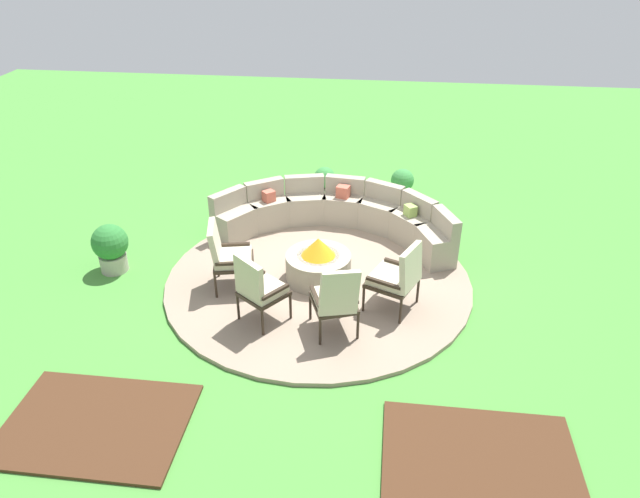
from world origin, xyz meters
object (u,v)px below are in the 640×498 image
lounge_chair_front_left (227,254)px  potted_plant_1 (111,246)px  fire_pit (318,263)px  lounge_chair_back_left (336,298)px  curved_stone_bench (339,216)px  lounge_chair_back_right (398,276)px  potted_plant_0 (402,184)px  potted_plant_2 (325,183)px  lounge_chair_front_right (258,287)px

lounge_chair_front_left → potted_plant_1: 1.93m
fire_pit → lounge_chair_back_left: (0.38, -1.26, 0.28)m
curved_stone_bench → lounge_chair_back_left: (0.22, -2.71, 0.22)m
lounge_chair_back_right → potted_plant_0: (0.06, 3.62, -0.25)m
lounge_chair_back_right → potted_plant_0: bearing=23.2°
lounge_chair_front_left → lounge_chair_back_left: bearing=48.7°
potted_plant_2 → potted_plant_0: bearing=4.2°
lounge_chair_front_right → lounge_chair_back_right: bearing=53.0°
fire_pit → lounge_chair_back_right: lounge_chair_back_right is taller
lounge_chair_front_left → potted_plant_2: bearing=150.2°
curved_stone_bench → lounge_chair_back_right: (1.00, -2.07, 0.21)m
curved_stone_bench → lounge_chair_back_left: 2.73m
potted_plant_1 → fire_pit: bearing=0.9°
curved_stone_bench → lounge_chair_front_left: lounge_chair_front_left is taller
lounge_chair_front_left → lounge_chair_front_right: lounge_chair_front_right is taller
lounge_chair_front_left → lounge_chair_front_right: 1.00m
lounge_chair_back_right → potted_plant_0: lounge_chair_back_right is taller
fire_pit → potted_plant_2: fire_pit is taller
potted_plant_0 → curved_stone_bench: bearing=-124.4°
lounge_chair_back_right → potted_plant_2: 3.78m
fire_pit → lounge_chair_back_left: lounge_chair_back_left is taller
potted_plant_0 → potted_plant_2: potted_plant_2 is taller
lounge_chair_front_right → fire_pit: bearing=97.5°
lounge_chair_front_left → lounge_chair_back_left: lounge_chair_back_left is taller
curved_stone_bench → potted_plant_2: size_ratio=6.19×
curved_stone_bench → potted_plant_1: 3.64m
lounge_chair_back_left → potted_plant_2: (-0.62, 4.15, -0.26)m
lounge_chair_front_right → lounge_chair_back_left: size_ratio=1.01×
curved_stone_bench → potted_plant_2: curved_stone_bench is taller
curved_stone_bench → lounge_chair_back_left: lounge_chair_back_left is taller
potted_plant_1 → lounge_chair_back_right: bearing=-7.5°
fire_pit → lounge_chair_back_right: size_ratio=0.96×
lounge_chair_back_right → potted_plant_0: size_ratio=1.59×
fire_pit → lounge_chair_front_right: bearing=-119.3°
fire_pit → lounge_chair_back_left: 1.34m
lounge_chair_front_left → potted_plant_0: 4.18m
potted_plant_1 → curved_stone_bench: bearing=24.5°
lounge_chair_front_right → lounge_chair_back_right: size_ratio=1.05×
fire_pit → lounge_chair_front_left: lounge_chair_front_left is taller
lounge_chair_back_left → potted_plant_1: size_ratio=1.36×
lounge_chair_front_left → potted_plant_0: bearing=131.2°
lounge_chair_back_left → lounge_chair_front_right: bearing=152.6°
fire_pit → lounge_chair_back_left: size_ratio=0.92×
fire_pit → potted_plant_0: bearing=68.0°
lounge_chair_back_left → lounge_chair_back_right: lounge_chair_back_left is taller
fire_pit → lounge_chair_front_left: bearing=-164.3°
lounge_chair_back_right → lounge_chair_back_left: bearing=153.6°
fire_pit → lounge_chair_front_left: (-1.26, -0.35, 0.28)m
fire_pit → potted_plant_2: 2.90m
lounge_chair_front_right → potted_plant_0: 4.54m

